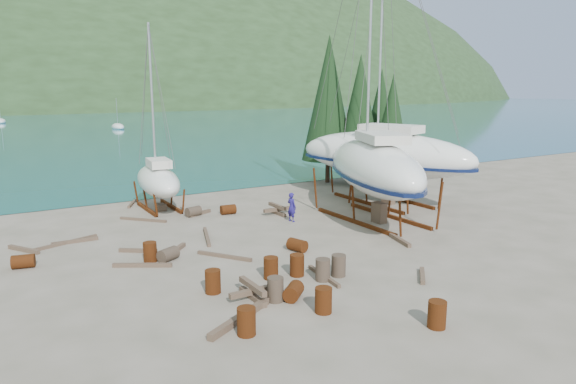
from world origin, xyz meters
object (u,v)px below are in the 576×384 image
large_sailboat_far (384,154)px  worker (292,207)px  large_sailboat_near (374,166)px  small_sailboat_shore (158,180)px

large_sailboat_far → worker: (-7.77, -1.17, -2.39)m
large_sailboat_near → worker: 5.15m
large_sailboat_far → large_sailboat_near: bearing=-157.1°
worker → small_sailboat_shore: bearing=26.0°
large_sailboat_near → small_sailboat_shore: 13.20m
large_sailboat_far → small_sailboat_shore: size_ratio=1.76×
large_sailboat_far → small_sailboat_shore: (-13.29, 5.65, -1.37)m
large_sailboat_far → small_sailboat_shore: bearing=137.8°
large_sailboat_near → large_sailboat_far: (3.70, 3.34, 0.08)m
small_sailboat_shore → worker: bearing=-45.2°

